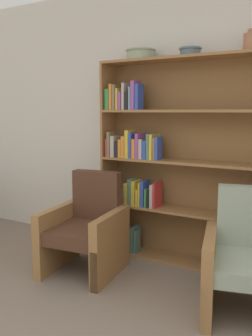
% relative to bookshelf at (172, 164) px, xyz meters
% --- Properties ---
extents(wall_back, '(12.00, 0.06, 2.75)m').
position_rel_bookshelf_xyz_m(wall_back, '(0.36, 0.17, 0.40)').
color(wall_back, silver).
rests_on(wall_back, ground).
extents(bookshelf, '(1.81, 0.30, 1.97)m').
position_rel_bookshelf_xyz_m(bookshelf, '(0.00, 0.00, 0.00)').
color(bookshelf, olive).
rests_on(bookshelf, ground).
extents(bowl_slate, '(0.30, 0.30, 0.10)m').
position_rel_bookshelf_xyz_m(bowl_slate, '(-0.35, -0.02, 1.06)').
color(bowl_slate, gray).
rests_on(bowl_slate, bookshelf).
extents(bowl_stoneware, '(0.21, 0.21, 0.08)m').
position_rel_bookshelf_xyz_m(bowl_stoneware, '(0.16, -0.02, 1.05)').
color(bowl_stoneware, slate).
rests_on(bowl_stoneware, bookshelf).
extents(vase_tall, '(0.15, 0.15, 0.18)m').
position_rel_bookshelf_xyz_m(vase_tall, '(0.71, -0.02, 1.08)').
color(vase_tall, '#A36647').
rests_on(vase_tall, bookshelf).
extents(armchair_leather, '(0.72, 0.75, 0.90)m').
position_rel_bookshelf_xyz_m(armchair_leather, '(-0.58, -0.64, -0.58)').
color(armchair_leather, olive).
rests_on(armchair_leather, ground).
extents(armchair_cushioned, '(0.79, 0.82, 0.90)m').
position_rel_bookshelf_xyz_m(armchair_cushioned, '(0.90, -0.64, -0.58)').
color(armchair_cushioned, olive).
rests_on(armchair_cushioned, ground).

